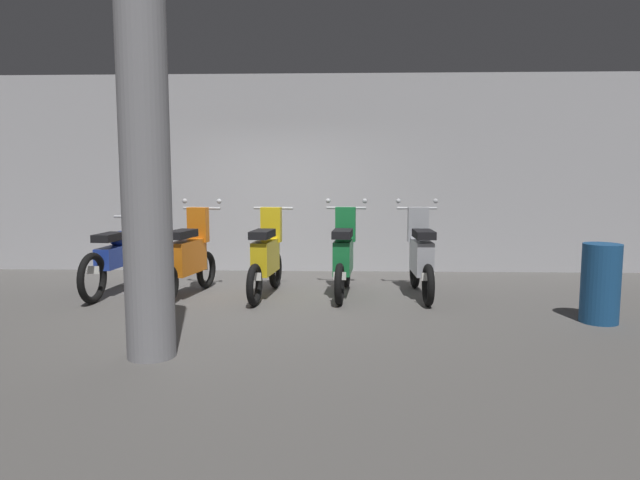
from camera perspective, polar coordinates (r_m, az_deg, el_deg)
ground_plane at (r=7.36m, az=-5.77°, el=-6.11°), size 80.00×80.00×0.00m
back_wall at (r=9.57m, az=-3.94°, el=6.69°), size 16.00×0.30×3.26m
motorbike_slot_0 at (r=8.21m, az=-19.91°, el=-1.67°), size 0.56×1.95×1.03m
motorbike_slot_1 at (r=7.71m, az=-13.18°, el=-1.68°), size 0.59×1.67×1.29m
motorbike_slot_2 at (r=7.55m, az=-5.48°, el=-1.73°), size 0.56×1.68×1.18m
motorbike_slot_3 at (r=7.57m, az=2.41°, el=-1.66°), size 0.59×1.68×1.29m
motorbike_slot_4 at (r=7.63m, az=10.21°, el=-1.70°), size 0.59×1.68×1.29m
support_pillar at (r=5.11m, az=-17.29°, el=6.49°), size 0.43×0.43×3.26m
trash_bin at (r=6.89m, az=26.61°, el=-3.95°), size 0.41×0.41×0.87m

